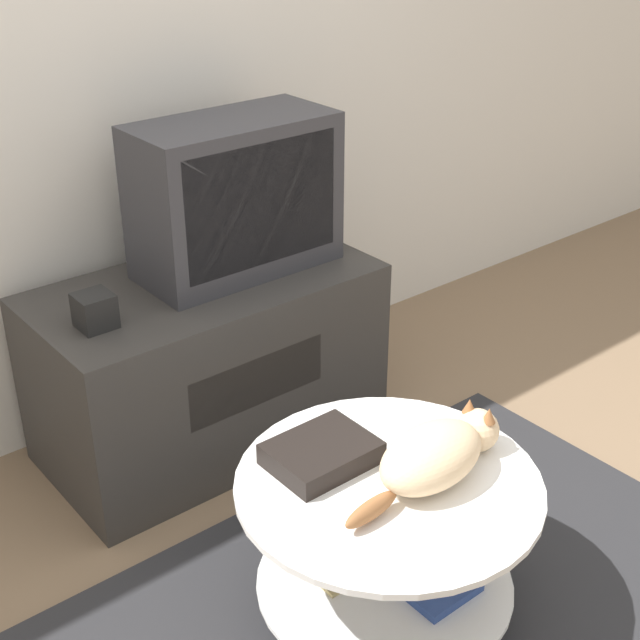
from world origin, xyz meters
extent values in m
plane|color=#7F664C|center=(0.00, 0.00, 0.00)|extent=(12.00, 12.00, 0.00)
cube|color=silver|center=(0.00, 1.42, 1.30)|extent=(8.00, 0.05, 2.60)
cube|color=#28282B|center=(0.00, 0.00, 0.01)|extent=(1.92, 1.26, 0.02)
cube|color=#33302D|center=(0.06, 1.05, 0.30)|extent=(1.10, 0.58, 0.59)
cube|color=black|center=(0.06, 0.76, 0.36)|extent=(0.50, 0.01, 0.17)
cube|color=#333338|center=(0.21, 1.06, 0.84)|extent=(0.64, 0.31, 0.49)
cube|color=black|center=(0.21, 0.91, 0.85)|extent=(0.55, 0.01, 0.38)
cube|color=black|center=(-0.34, 0.98, 0.64)|extent=(0.10, 0.10, 0.10)
cylinder|color=#B2B2B7|center=(-0.04, 0.07, 0.03)|extent=(0.32, 0.32, 0.01)
cylinder|color=#B7B7BC|center=(-0.04, 0.07, 0.22)|extent=(0.04, 0.04, 0.40)
cylinder|color=white|center=(-0.04, 0.07, 0.11)|extent=(0.67, 0.67, 0.01)
cylinder|color=white|center=(-0.04, 0.07, 0.43)|extent=(0.76, 0.76, 0.02)
cube|color=#2D478C|center=(0.04, -0.05, 0.13)|extent=(0.18, 0.15, 0.02)
cube|color=tan|center=(-0.12, 0.18, 0.13)|extent=(0.15, 0.15, 0.01)
cube|color=black|center=(-0.12, 0.23, 0.46)|extent=(0.26, 0.20, 0.06)
ellipsoid|color=beige|center=(0.04, 0.01, 0.51)|extent=(0.33, 0.22, 0.14)
sphere|color=beige|center=(0.23, 0.03, 0.49)|extent=(0.11, 0.11, 0.11)
cone|color=#996038|center=(0.23, 0.06, 0.55)|extent=(0.04, 0.04, 0.04)
cone|color=#996038|center=(0.23, 0.00, 0.55)|extent=(0.04, 0.04, 0.04)
ellipsoid|color=#996038|center=(-0.17, -0.01, 0.47)|extent=(0.17, 0.06, 0.05)
camera|label=1|loc=(-1.27, -1.17, 1.79)|focal=50.00mm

